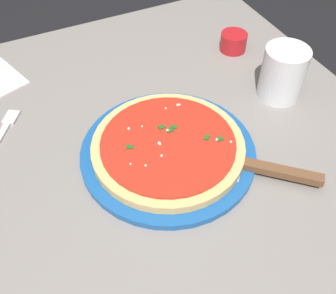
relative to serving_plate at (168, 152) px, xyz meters
name	(u,v)px	position (x,y,z in m)	size (l,w,h in m)	color
restaurant_table	(150,198)	(-0.03, 0.02, -0.14)	(0.90, 0.93, 0.72)	black
serving_plate	(168,152)	(0.00, 0.00, 0.00)	(0.30, 0.30, 0.01)	#195199
pizza	(168,146)	(0.00, 0.00, 0.02)	(0.26, 0.26, 0.02)	#DBB26B
pizza_server	(257,167)	(0.11, -0.10, 0.01)	(0.19, 0.18, 0.01)	silver
cup_tall_drink	(283,73)	(0.27, 0.05, 0.05)	(0.09, 0.09, 0.10)	silver
cup_small_sauce	(233,42)	(0.27, 0.22, 0.01)	(0.06, 0.06, 0.04)	#B2191E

